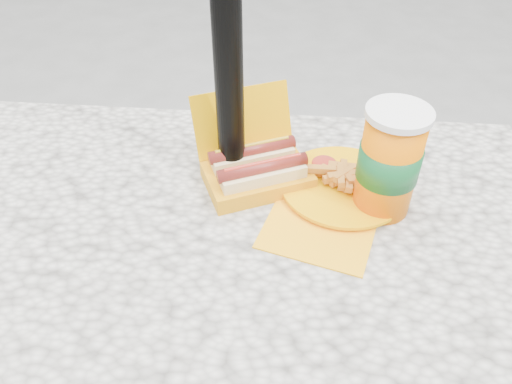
{
  "coord_description": "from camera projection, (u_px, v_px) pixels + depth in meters",
  "views": [
    {
      "loc": [
        0.11,
        -0.6,
        1.37
      ],
      "look_at": [
        0.05,
        0.06,
        0.8
      ],
      "focal_mm": 35.0,
      "sensor_mm": 36.0,
      "label": 1
    }
  ],
  "objects": [
    {
      "name": "picnic_table",
      "position": [
        224.0,
        276.0,
        0.93
      ],
      "size": [
        1.2,
        0.8,
        0.75
      ],
      "color": "beige",
      "rests_on": "ground"
    },
    {
      "name": "hotdog_box",
      "position": [
        256.0,
        167.0,
        0.95
      ],
      "size": [
        0.25,
        0.24,
        0.15
      ],
      "rotation": [
        0.0,
        0.0,
        0.42
      ],
      "color": "#F0A400",
      "rests_on": "picnic_table"
    },
    {
      "name": "fries_plate",
      "position": [
        341.0,
        187.0,
        0.94
      ],
      "size": [
        0.28,
        0.34,
        0.05
      ],
      "rotation": [
        0.0,
        0.0,
        -0.12
      ],
      "color": "#FFA911",
      "rests_on": "picnic_table"
    },
    {
      "name": "soda_cup",
      "position": [
        389.0,
        162.0,
        0.85
      ],
      "size": [
        0.11,
        0.11,
        0.2
      ],
      "rotation": [
        0.0,
        0.0,
        -0.05
      ],
      "color": "#FA7000",
      "rests_on": "picnic_table"
    }
  ]
}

